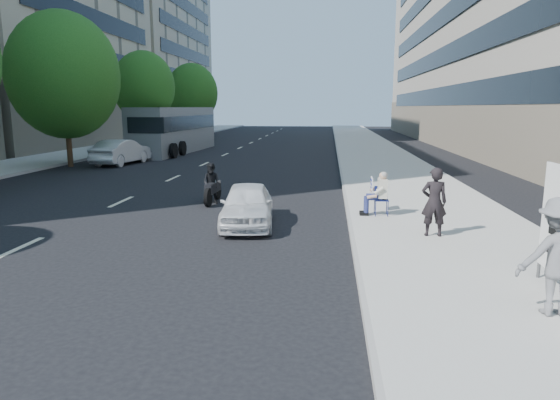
# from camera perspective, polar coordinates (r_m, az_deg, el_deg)

# --- Properties ---
(ground) EXTENTS (160.00, 160.00, 0.00)m
(ground) POSITION_cam_1_polar(r_m,az_deg,el_deg) (9.42, 0.23, -10.05)
(ground) COLOR black
(ground) RESTS_ON ground
(near_sidewalk) EXTENTS (5.00, 120.00, 0.15)m
(near_sidewalk) POSITION_cam_1_polar(r_m,az_deg,el_deg) (29.14, 11.84, 3.96)
(near_sidewalk) COLOR #AEADA3
(near_sidewalk) RESTS_ON ground
(far_sidewalk) EXTENTS (4.50, 120.00, 0.15)m
(far_sidewalk) POSITION_cam_1_polar(r_m,az_deg,el_deg) (33.87, -25.76, 4.03)
(far_sidewalk) COLOR #AEADA3
(far_sidewalk) RESTS_ON ground
(far_bldg_north) EXTENTS (22.00, 28.00, 28.00)m
(far_bldg_north) POSITION_cam_1_polar(r_m,az_deg,el_deg) (77.93, -18.71, 17.92)
(far_bldg_north) COLOR #BCAE8D
(far_bldg_north) RESTS_ON ground
(near_building) EXTENTS (14.00, 70.00, 20.00)m
(near_building) POSITION_cam_1_polar(r_m,az_deg,el_deg) (44.38, 28.40, 18.02)
(near_building) COLOR #A59A8E
(near_building) RESTS_ON ground
(tree_far_c) EXTENTS (6.00, 6.00, 8.47)m
(tree_far_c) POSITION_cam_1_polar(r_m,az_deg,el_deg) (30.51, -23.47, 12.92)
(tree_far_c) COLOR #382616
(tree_far_c) RESTS_ON ground
(tree_far_d) EXTENTS (4.80, 4.80, 7.65)m
(tree_far_d) POSITION_cam_1_polar(r_m,az_deg,el_deg) (41.44, -15.30, 12.38)
(tree_far_d) COLOR #382616
(tree_far_d) RESTS_ON ground
(tree_far_e) EXTENTS (5.40, 5.40, 7.89)m
(tree_far_e) POSITION_cam_1_polar(r_m,az_deg,el_deg) (54.76, -10.01, 11.95)
(tree_far_e) COLOR #382616
(tree_far_e) RESTS_ON ground
(seated_protester) EXTENTS (0.83, 1.12, 1.31)m
(seated_protester) POSITION_cam_1_polar(r_m,az_deg,el_deg) (15.03, 11.12, 1.01)
(seated_protester) COLOR navy
(seated_protester) RESTS_ON near_sidewalk
(jogger) EXTENTS (1.22, 0.73, 1.85)m
(jogger) POSITION_cam_1_polar(r_m,az_deg,el_deg) (8.75, 29.19, -5.68)
(jogger) COLOR slate
(jogger) RESTS_ON near_sidewalk
(pedestrian_woman) EXTENTS (0.63, 0.42, 1.72)m
(pedestrian_woman) POSITION_cam_1_polar(r_m,az_deg,el_deg) (12.90, 17.20, -0.21)
(pedestrian_woman) COLOR black
(pedestrian_woman) RESTS_ON near_sidewalk
(white_sedan_near) EXTENTS (1.79, 3.67, 1.21)m
(white_sedan_near) POSITION_cam_1_polar(r_m,az_deg,el_deg) (14.13, -3.78, -0.53)
(white_sedan_near) COLOR white
(white_sedan_near) RESTS_ON ground
(white_sedan_mid) EXTENTS (2.14, 4.61, 1.46)m
(white_sedan_mid) POSITION_cam_1_polar(r_m,az_deg,el_deg) (30.86, -17.67, 5.27)
(white_sedan_mid) COLOR silver
(white_sedan_mid) RESTS_ON ground
(motorcycle) EXTENTS (0.73, 2.05, 1.42)m
(motorcycle) POSITION_cam_1_polar(r_m,az_deg,el_deg) (17.53, -7.76, 1.68)
(motorcycle) COLOR black
(motorcycle) RESTS_ON ground
(bus) EXTENTS (3.18, 12.17, 3.30)m
(bus) POSITION_cam_1_polar(r_m,az_deg,el_deg) (38.20, -11.88, 7.82)
(bus) COLOR slate
(bus) RESTS_ON ground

